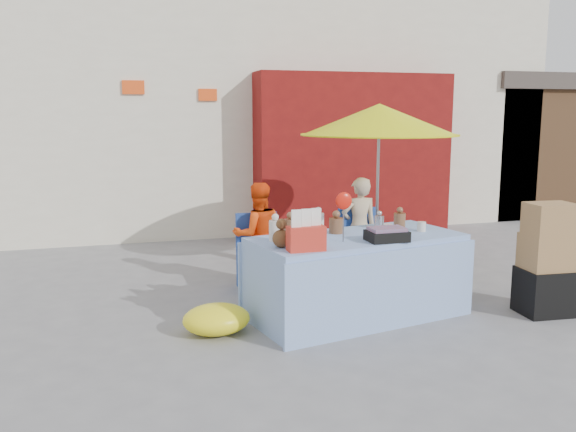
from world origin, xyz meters
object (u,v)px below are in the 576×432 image
object	(u,v)px
market_table	(356,275)
chair_right	(363,260)
chair_left	(261,267)
vendor_orange	(258,235)
box_stack	(547,263)
umbrella	(379,120)
vendor_beige	(359,228)

from	to	relation	value
market_table	chair_right	xyz separation A→B (m)	(0.59, 1.18, -0.16)
chair_left	chair_right	world-z (taller)	same
chair_left	chair_right	distance (m)	1.25
vendor_orange	box_stack	bearing A→B (deg)	144.23
market_table	umbrella	distance (m)	2.26
chair_left	box_stack	xyz separation A→B (m)	(2.51, -1.64, 0.26)
chair_left	chair_right	xyz separation A→B (m)	(1.25, 0.00, 0.00)
vendor_orange	vendor_beige	xyz separation A→B (m)	(1.25, 0.00, 0.01)
chair_right	box_stack	world-z (taller)	box_stack
chair_left	box_stack	bearing A→B (deg)	-33.68
vendor_orange	box_stack	size ratio (longest dim) A/B	1.08
umbrella	market_table	bearing A→B (deg)	-121.15
market_table	box_stack	size ratio (longest dim) A/B	2.01
vendor_beige	umbrella	size ratio (longest dim) A/B	0.59
vendor_orange	box_stack	world-z (taller)	vendor_orange
box_stack	market_table	bearing A→B (deg)	165.93
market_table	vendor_orange	size ratio (longest dim) A/B	1.87
market_table	chair_right	bearing A→B (deg)	52.24
vendor_orange	vendor_beige	distance (m)	1.25
chair_left	umbrella	xyz separation A→B (m)	(1.55, 0.28, 1.64)
chair_left	umbrella	size ratio (longest dim) A/B	0.41
chair_right	chair_left	bearing A→B (deg)	179.56
market_table	box_stack	distance (m)	1.90
chair_right	umbrella	xyz separation A→B (m)	(0.30, 0.28, 1.64)
umbrella	box_stack	xyz separation A→B (m)	(0.96, -1.93, -1.38)
chair_left	box_stack	world-z (taller)	box_stack
vendor_beige	market_table	bearing A→B (deg)	65.56
vendor_orange	vendor_beige	bearing A→B (deg)	179.56
chair_right	vendor_beige	xyz separation A→B (m)	(0.00, 0.13, 0.36)
vendor_orange	umbrella	distance (m)	2.02
vendor_beige	umbrella	distance (m)	1.32
box_stack	chair_right	bearing A→B (deg)	127.41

